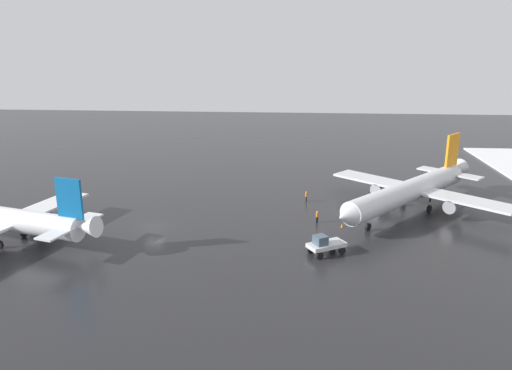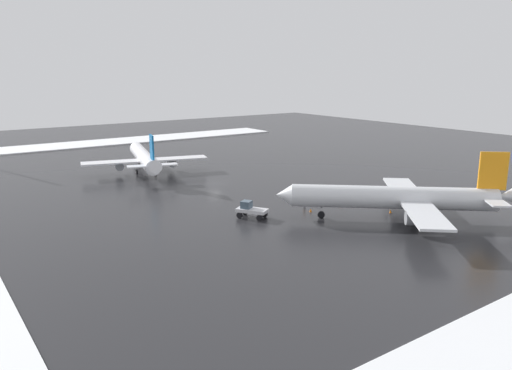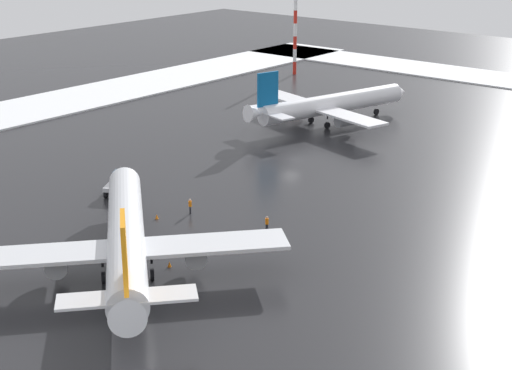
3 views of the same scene
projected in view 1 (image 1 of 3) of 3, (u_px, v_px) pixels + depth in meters
ground_plane at (153, 226)px, 69.57m from camera, size 240.00×240.00×0.00m
airplane_distant_tail at (411, 190)px, 74.62m from camera, size 26.51×28.50×10.36m
pushback_tug at (325, 244)px, 60.14m from camera, size 5.07×4.27×2.50m
ground_crew_near_tug at (306, 196)px, 80.26m from camera, size 0.36×0.36×1.71m
ground_crew_mid_apron at (317, 216)px, 70.90m from camera, size 0.36×0.36×1.71m
traffic_cone_near_nose at (342, 225)px, 69.20m from camera, size 0.36×0.36×0.55m
traffic_cone_mid_line at (386, 205)px, 77.89m from camera, size 0.36×0.36×0.55m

